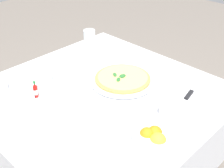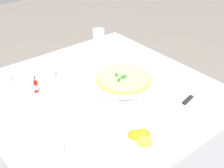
{
  "view_description": "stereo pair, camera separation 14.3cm",
  "coord_description": "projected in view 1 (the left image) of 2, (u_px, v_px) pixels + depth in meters",
  "views": [
    {
      "loc": [
        -0.8,
        -0.85,
        1.53
      ],
      "look_at": [
        0.07,
        -0.0,
        0.76
      ],
      "focal_mm": 48.43,
      "sensor_mm": 36.0,
      "label": 1
    },
    {
      "loc": [
        -0.69,
        -0.95,
        1.53
      ],
      "look_at": [
        0.07,
        -0.0,
        0.76
      ],
      "focal_mm": 48.43,
      "sensor_mm": 36.0,
      "label": 2
    }
  ],
  "objects": [
    {
      "name": "menu_card",
      "position": [
        104.0,
        113.0,
        1.23
      ],
      "size": [
        0.07,
        0.06,
        0.06
      ],
      "rotation": [
        0.0,
        0.0,
        2.5
      ],
      "color": "white",
      "rests_on": "dining_table"
    },
    {
      "name": "water_glass_right_edge",
      "position": [
        90.0,
        40.0,
        1.8
      ],
      "size": [
        0.07,
        0.07,
        0.11
      ],
      "color": "white",
      "rests_on": "dining_table"
    },
    {
      "name": "pizza",
      "position": [
        123.0,
        78.0,
        1.47
      ],
      "size": [
        0.27,
        0.27,
        0.02
      ],
      "color": "tan",
      "rests_on": "pizza_plate"
    },
    {
      "name": "pizza_plate",
      "position": [
        123.0,
        80.0,
        1.48
      ],
      "size": [
        0.32,
        0.32,
        0.02
      ],
      "color": "white",
      "rests_on": "dining_table"
    },
    {
      "name": "hot_sauce_bottle",
      "position": [
        35.0,
        90.0,
        1.36
      ],
      "size": [
        0.02,
        0.02,
        0.08
      ],
      "color": "#B7140F",
      "rests_on": "dining_table"
    },
    {
      "name": "coffee_cup_near_left",
      "position": [
        67.0,
        153.0,
        1.04
      ],
      "size": [
        0.13,
        0.13,
        0.06
      ],
      "color": "white",
      "rests_on": "dining_table"
    },
    {
      "name": "coffee_cup_far_left",
      "position": [
        0.0,
        86.0,
        1.41
      ],
      "size": [
        0.13,
        0.13,
        0.06
      ],
      "color": "white",
      "rests_on": "dining_table"
    },
    {
      "name": "napkin_folded",
      "position": [
        192.0,
        93.0,
        1.39
      ],
      "size": [
        0.24,
        0.17,
        0.02
      ],
      "rotation": [
        0.0,
        0.0,
        0.21
      ],
      "color": "white",
      "rests_on": "dining_table"
    },
    {
      "name": "citrus_bowl",
      "position": [
        153.0,
        138.0,
        1.1
      ],
      "size": [
        0.15,
        0.15,
        0.07
      ],
      "color": "white",
      "rests_on": "dining_table"
    },
    {
      "name": "dinner_knife",
      "position": [
        193.0,
        90.0,
        1.38
      ],
      "size": [
        0.19,
        0.06,
        0.01
      ],
      "rotation": [
        0.0,
        0.0,
        0.21
      ],
      "color": "silver",
      "rests_on": "napkin_folded"
    },
    {
      "name": "coffee_cup_center_back",
      "position": [
        168.0,
        111.0,
        1.24
      ],
      "size": [
        0.13,
        0.13,
        0.06
      ],
      "color": "white",
      "rests_on": "dining_table"
    },
    {
      "name": "salt_shaker",
      "position": [
        40.0,
        89.0,
        1.39
      ],
      "size": [
        0.03,
        0.03,
        0.06
      ],
      "color": "white",
      "rests_on": "dining_table"
    },
    {
      "name": "water_glass_left_edge",
      "position": [
        44.0,
        76.0,
        1.44
      ],
      "size": [
        0.07,
        0.07,
        0.11
      ],
      "color": "white",
      "rests_on": "dining_table"
    },
    {
      "name": "dining_table",
      "position": [
        101.0,
        117.0,
        1.48
      ],
      "size": [
        1.03,
        1.03,
        0.74
      ],
      "color": "white",
      "rests_on": "ground_plane"
    },
    {
      "name": "pepper_shaker",
      "position": [
        32.0,
        96.0,
        1.34
      ],
      "size": [
        0.03,
        0.03,
        0.06
      ],
      "color": "white",
      "rests_on": "dining_table"
    },
    {
      "name": "coffee_cup_far_right",
      "position": [
        78.0,
        54.0,
        1.67
      ],
      "size": [
        0.13,
        0.13,
        0.07
      ],
      "color": "white",
      "rests_on": "dining_table"
    }
  ]
}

